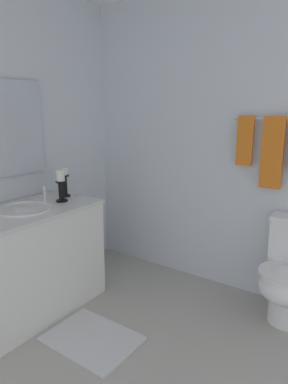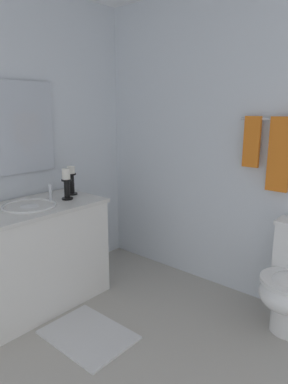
# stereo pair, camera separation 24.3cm
# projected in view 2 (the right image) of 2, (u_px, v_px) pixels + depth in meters

# --- Properties ---
(wall_back) EXTENTS (3.12, 0.04, 2.45)m
(wall_back) POSITION_uv_depth(u_px,v_px,m) (262.00, 148.00, 2.61)
(wall_back) COLOR silver
(wall_back) RESTS_ON ground
(vanity_cabinet) EXTENTS (0.58, 1.11, 0.81)m
(vanity_cabinet) POSITION_uv_depth(u_px,v_px,m) (33.00, 256.00, 2.67)
(vanity_cabinet) COLOR white
(vanity_cabinet) RESTS_ON ground
(sink_basin) EXTENTS (0.40, 0.40, 0.24)m
(sink_basin) POSITION_uv_depth(u_px,v_px,m) (30.00, 211.00, 2.58)
(sink_basin) COLOR white
(sink_basin) RESTS_ON vanity_cabinet
(mirror) EXTENTS (0.02, 0.87, 0.72)m
(mirror) POSITION_uv_depth(u_px,v_px,m) (4.00, 129.00, 2.62)
(mirror) COLOR silver
(candle_holder_tall) EXTENTS (0.09, 0.09, 0.24)m
(candle_holder_tall) POSITION_uv_depth(u_px,v_px,m) (71.00, 180.00, 2.90)
(candle_holder_tall) COLOR black
(candle_holder_tall) RESTS_ON vanity_cabinet
(candle_holder_short) EXTENTS (0.09, 0.09, 0.25)m
(candle_holder_short) POSITION_uv_depth(u_px,v_px,m) (67.00, 183.00, 2.74)
(candle_holder_short) COLOR black
(candle_holder_short) RESTS_ON vanity_cabinet
(towel_bar) EXTENTS (0.63, 0.02, 0.02)m
(towel_bar) POSITION_uv_depth(u_px,v_px,m) (283.00, 119.00, 2.42)
(towel_bar) COLOR silver
(towel_near_vanity) EXTENTS (0.12, 0.03, 0.38)m
(towel_near_vanity) POSITION_uv_depth(u_px,v_px,m) (252.00, 142.00, 2.58)
(towel_near_vanity) COLOR orange
(towel_near_vanity) RESTS_ON towel_bar
(towel_center) EXTENTS (0.16, 0.03, 0.53)m
(towel_center) POSITION_uv_depth(u_px,v_px,m) (279.00, 155.00, 2.46)
(towel_center) COLOR orange
(towel_center) RESTS_ON towel_bar
(bath_mat) EXTENTS (0.60, 0.44, 0.02)m
(bath_mat) POSITION_uv_depth(u_px,v_px,m) (88.00, 335.00, 2.36)
(bath_mat) COLOR silver
(bath_mat) RESTS_ON ground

